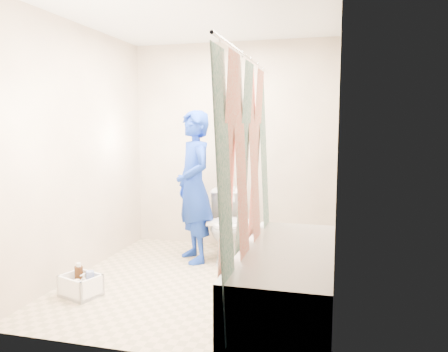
% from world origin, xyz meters
% --- Properties ---
extents(floor, '(2.60, 2.60, 0.00)m').
position_xyz_m(floor, '(0.00, 0.00, 0.00)').
color(floor, tan).
rests_on(floor, ground).
extents(ceiling, '(2.40, 2.60, 0.02)m').
position_xyz_m(ceiling, '(0.00, 0.00, 2.40)').
color(ceiling, silver).
rests_on(ceiling, wall_back).
extents(wall_back, '(2.40, 0.02, 2.40)m').
position_xyz_m(wall_back, '(0.00, 1.30, 1.20)').
color(wall_back, beige).
rests_on(wall_back, ground).
extents(wall_front, '(2.40, 0.02, 2.40)m').
position_xyz_m(wall_front, '(0.00, -1.30, 1.20)').
color(wall_front, beige).
rests_on(wall_front, ground).
extents(wall_left, '(0.02, 2.60, 2.40)m').
position_xyz_m(wall_left, '(-1.20, 0.00, 1.20)').
color(wall_left, beige).
rests_on(wall_left, ground).
extents(wall_right, '(0.02, 2.60, 2.40)m').
position_xyz_m(wall_right, '(1.20, 0.00, 1.20)').
color(wall_right, beige).
rests_on(wall_right, ground).
extents(bathtub, '(0.70, 1.75, 0.50)m').
position_xyz_m(bathtub, '(0.85, -0.43, 0.27)').
color(bathtub, silver).
rests_on(bathtub, ground).
extents(curtain_rod, '(0.02, 1.90, 0.02)m').
position_xyz_m(curtain_rod, '(0.52, -0.43, 1.95)').
color(curtain_rod, silver).
rests_on(curtain_rod, wall_back).
extents(shower_curtain, '(0.06, 1.75, 1.80)m').
position_xyz_m(shower_curtain, '(0.52, -0.43, 1.02)').
color(shower_curtain, white).
rests_on(shower_curtain, curtain_rod).
extents(toilet, '(0.56, 0.79, 0.73)m').
position_xyz_m(toilet, '(0.08, 0.76, 0.37)').
color(toilet, silver).
rests_on(toilet, ground).
extents(tank_lid, '(0.48, 0.29, 0.03)m').
position_xyz_m(tank_lid, '(0.11, 0.64, 0.43)').
color(tank_lid, white).
rests_on(tank_lid, toilet).
extents(tank_internals, '(0.18, 0.07, 0.24)m').
position_xyz_m(tank_internals, '(-0.00, 0.94, 0.72)').
color(tank_internals, black).
rests_on(tank_internals, toilet).
extents(plumber, '(0.66, 0.69, 1.60)m').
position_xyz_m(plumber, '(-0.25, 0.62, 0.80)').
color(plumber, '#0E1B95').
rests_on(plumber, ground).
extents(cleaning_caddy, '(0.37, 0.33, 0.24)m').
position_xyz_m(cleaning_caddy, '(-0.87, -0.58, 0.09)').
color(cleaning_caddy, white).
rests_on(cleaning_caddy, ground).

